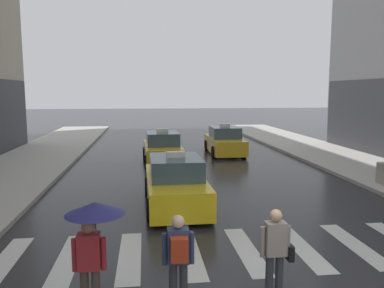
{
  "coord_description": "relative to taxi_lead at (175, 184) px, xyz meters",
  "views": [
    {
      "loc": [
        -2.31,
        -5.39,
        3.69
      ],
      "look_at": [
        -0.67,
        8.0,
        1.85
      ],
      "focal_mm": 36.09,
      "sensor_mm": 36.0,
      "label": 1
    }
  ],
  "objects": [
    {
      "name": "pedestrian_with_umbrella",
      "position": [
        -1.8,
        -6.01,
        0.79
      ],
      "size": [
        0.96,
        0.96,
        1.94
      ],
      "color": "#473D33",
      "rests_on": "ground"
    },
    {
      "name": "crosswalk_markings",
      "position": [
        1.37,
        -3.72,
        -0.72
      ],
      "size": [
        11.3,
        2.8,
        0.01
      ],
      "color": "silver",
      "rests_on": "ground"
    },
    {
      "name": "taxi_lead",
      "position": [
        0.0,
        0.0,
        0.0
      ],
      "size": [
        1.98,
        4.56,
        1.8
      ],
      "color": "yellow",
      "rests_on": "ground"
    },
    {
      "name": "pedestrian_with_handbag",
      "position": [
        1.32,
        -5.84,
        0.21
      ],
      "size": [
        0.6,
        0.24,
        1.65
      ],
      "color": "#333338",
      "rests_on": "ground"
    },
    {
      "name": "taxi_third",
      "position": [
        3.74,
        10.24,
        0.0
      ],
      "size": [
        1.96,
        4.56,
        1.8
      ],
      "color": "gold",
      "rests_on": "ground"
    },
    {
      "name": "taxi_second",
      "position": [
        -0.07,
        7.63,
        0.0
      ],
      "size": [
        2.04,
        4.59,
        1.8
      ],
      "color": "gold",
      "rests_on": "ground"
    },
    {
      "name": "pedestrian_with_backpack",
      "position": [
        -0.43,
        -5.98,
        0.25
      ],
      "size": [
        0.55,
        0.43,
        1.65
      ],
      "color": "#333338",
      "rests_on": "ground"
    }
  ]
}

